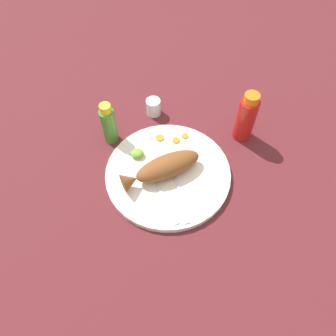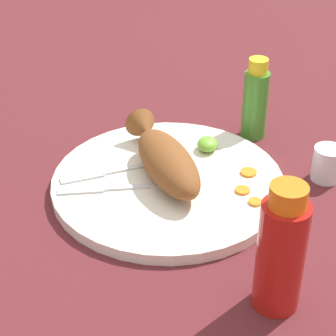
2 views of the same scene
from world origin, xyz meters
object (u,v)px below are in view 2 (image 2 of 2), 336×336
Objects in this scene: main_plate at (168,183)px; fork_far at (109,172)px; fork_near at (110,188)px; salt_cup at (327,166)px; hot_sauce_bottle_green at (255,101)px; fried_fish at (165,158)px; hot_sauce_bottle_red at (281,252)px.

main_plate is 0.10m from fork_far.
salt_cup reaches higher than fork_near.
fork_near is 1.22× the size of hot_sauce_bottle_green.
fried_fish reaches higher than fork_near.
fork_near is 0.35m from salt_cup.
fork_far is 0.96× the size of hot_sauce_bottle_red.
hot_sauce_bottle_green reaches higher than fork_far.
fried_fish is at bearing -77.54° from salt_cup.
fork_near is 1.08× the size of fork_far.
fried_fish is 0.26m from salt_cup.
fork_near is 0.05m from fork_far.
fork_near reaches higher than main_plate.
fork_far reaches higher than main_plate.
main_plate is at bearing 150.28° from fork_far.
hot_sauce_bottle_green is at bearing 146.93° from main_plate.
hot_sauce_bottle_green reaches higher than fork_near.
fork_far is (-0.00, -0.10, 0.01)m from main_plate.
hot_sauce_bottle_green is (-0.19, 0.12, 0.06)m from main_plate.
hot_sauce_bottle_red is 0.42m from hot_sauce_bottle_green.
fork_far is at bearing -49.17° from hot_sauce_bottle_green.
fried_fish is 0.30m from hot_sauce_bottle_red.
salt_cup reaches higher than main_plate.
hot_sauce_bottle_red reaches higher than fork_far.
fried_fish is 1.58× the size of hot_sauce_bottle_green.
salt_cup is at bearing 105.59° from main_plate.
hot_sauce_bottle_green is at bearing 113.53° from fried_fish.
hot_sauce_bottle_red is 0.31m from salt_cup.
fried_fish is at bearing 158.49° from fork_far.
salt_cup is (-0.29, 0.08, -0.06)m from hot_sauce_bottle_red.
main_plate is 2.02× the size of fork_near.
main_plate is 6.49× the size of salt_cup.
fried_fish reaches higher than fork_far.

